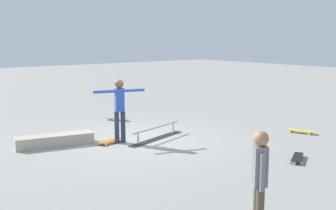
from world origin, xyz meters
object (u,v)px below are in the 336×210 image
Objects in this scene: loose_skateboard_yellow at (301,131)px; loose_skateboard_black at (297,157)px; loose_skateboard_natural at (117,118)px; skater_main at (120,106)px; skateboard_main at (111,140)px; bystander_grey_shirt at (260,179)px; skate_ledge at (55,140)px; grind_rail at (157,134)px.

loose_skateboard_black is (2.40, 1.55, 0.00)m from loose_skateboard_yellow.
skater_main is at bearing -60.91° from loose_skateboard_natural.
skateboard_main is 0.54× the size of bystander_grey_shirt.
skate_ledge is 1.86m from skater_main.
grind_rail is at bearing 157.53° from skate_ledge.
skater_main is 2.10× the size of loose_skateboard_black.
skate_ledge is 1.42m from skateboard_main.
bystander_grey_shirt is 6.94m from loose_skateboard_yellow.
skate_ledge is 2.36× the size of skateboard_main.
grind_rail reaches higher than loose_skateboard_yellow.
skate_ledge is at bearing -40.43° from skateboard_main.
grind_rail is at bearing 13.13° from bystander_grey_shirt.
skater_main reaches higher than grind_rail.
skate_ledge is 2.47× the size of loose_skateboard_natural.
skater_main is at bearing 44.77° from loose_skateboard_yellow.
bystander_grey_shirt is at bearing -1.75° from loose_skateboard_black.
skate_ledge reaches higher than loose_skateboard_natural.
bystander_grey_shirt is at bearing 66.01° from skateboard_main.
skater_main is 2.04× the size of loose_skateboard_yellow.
skateboard_main and loose_skateboard_natural have the same top height.
skater_main is 0.93m from skateboard_main.
grind_rail is 3.80m from loose_skateboard_black.
skateboard_main is at bearing 152.89° from skate_ledge.
bystander_grey_shirt is at bearing 91.45° from skate_ledge.
loose_skateboard_natural is at bearing -112.07° from loose_skateboard_black.
loose_skateboard_black is at bearing 129.25° from skate_ledge.
bystander_grey_shirt is (-0.16, 6.47, 0.71)m from skate_ledge.
bystander_grey_shirt is (1.30, 5.68, -0.12)m from skater_main.
skater_main is (-1.47, 0.79, 0.83)m from skate_ledge.
grind_rail is 2.69× the size of loose_skateboard_black.
loose_skateboard_natural is (-2.80, -8.32, -0.78)m from bystander_grey_shirt.
grind_rail is 2.61× the size of loose_skateboard_yellow.
skater_main is 5.83m from bystander_grey_shirt.
skate_ledge is at bearing 168.73° from skater_main.
skater_main is 2.03× the size of skateboard_main.
skater_main reaches higher than loose_skateboard_black.
skateboard_main is 1.05× the size of loose_skateboard_natural.
loose_skateboard_yellow is at bearing -176.19° from loose_skateboard_black.
grind_rail is at bearing -40.88° from loose_skateboard_natural.
skater_main reaches higher than loose_skateboard_yellow.
grind_rail reaches higher than skate_ledge.
loose_skateboard_natural is at bearing 77.43° from skater_main.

